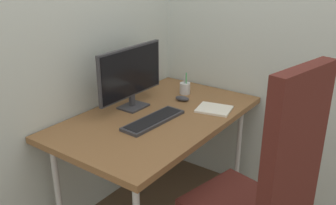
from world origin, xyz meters
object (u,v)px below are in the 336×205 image
office_chair (264,188)px  mouse (182,98)px  monitor (131,74)px  keyboard (154,120)px  pen_holder (185,88)px  notebook (214,109)px

office_chair → mouse: (0.49, 0.80, 0.13)m
monitor → keyboard: monitor is taller
monitor → mouse: bearing=-35.2°
monitor → pen_holder: size_ratio=3.47×
keyboard → office_chair: bearing=-97.7°
monitor → pen_holder: (0.41, -0.14, -0.18)m
keyboard → mouse: mouse is taller
notebook → office_chair: bearing=-143.7°
keyboard → notebook: 0.42m
office_chair → notebook: bearing=48.9°
office_chair → monitor: 1.07m
pen_holder → monitor: bearing=161.5°
office_chair → keyboard: 0.76m
office_chair → keyboard: office_chair is taller
office_chair → keyboard: size_ratio=2.80×
keyboard → notebook: (0.37, -0.20, -0.00)m
office_chair → keyboard: bearing=82.3°
monitor → office_chair: bearing=-101.4°
keyboard → mouse: bearing=7.9°
office_chair → pen_holder: bearing=54.4°
keyboard → pen_holder: (0.52, 0.12, 0.03)m
office_chair → monitor: (0.20, 1.00, 0.34)m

